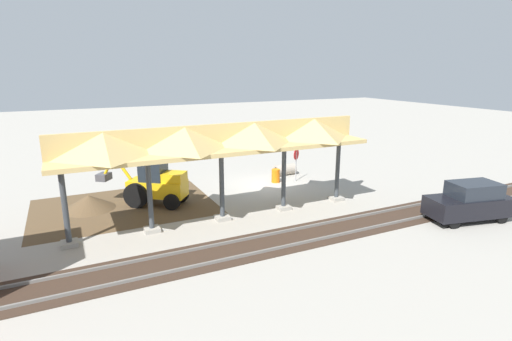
# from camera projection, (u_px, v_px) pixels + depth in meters

# --- Properties ---
(ground_plane) EXTENTS (120.00, 120.00, 0.00)m
(ground_plane) POSITION_uv_depth(u_px,v_px,m) (266.00, 185.00, 26.29)
(ground_plane) COLOR #9E998E
(dirt_work_zone) EXTENTS (9.58, 7.00, 0.01)m
(dirt_work_zone) POSITION_uv_depth(u_px,v_px,m) (125.00, 206.00, 22.24)
(dirt_work_zone) COLOR brown
(dirt_work_zone) RESTS_ON ground
(platform_canopy) EXTENTS (15.43, 3.20, 4.90)m
(platform_canopy) POSITION_uv_depth(u_px,v_px,m) (221.00, 139.00, 19.31)
(platform_canopy) COLOR #9E998E
(platform_canopy) RESTS_ON ground
(rail_tracks) EXTENTS (60.00, 2.58, 0.15)m
(rail_tracks) POSITION_uv_depth(u_px,v_px,m) (343.00, 228.00, 19.24)
(rail_tracks) COLOR slate
(rail_tracks) RESTS_ON ground
(stop_sign) EXTENTS (0.65, 0.44, 2.24)m
(stop_sign) POSITION_uv_depth(u_px,v_px,m) (296.00, 158.00, 26.88)
(stop_sign) COLOR gray
(stop_sign) RESTS_ON ground
(backhoe) EXTENTS (4.80, 3.99, 2.82)m
(backhoe) POSITION_uv_depth(u_px,v_px,m) (155.00, 183.00, 22.29)
(backhoe) COLOR #EAB214
(backhoe) RESTS_ON ground
(dirt_mound) EXTENTS (5.57, 5.57, 1.56)m
(dirt_mound) POSITION_uv_depth(u_px,v_px,m) (89.00, 209.00, 21.89)
(dirt_mound) COLOR brown
(dirt_mound) RESTS_ON ground
(concrete_pipe) EXTENTS (1.62, 0.92, 0.80)m
(concrete_pipe) POSITION_uv_depth(u_px,v_px,m) (285.00, 170.00, 28.71)
(concrete_pipe) COLOR #9E9384
(concrete_pipe) RESTS_ON ground
(distant_parked_car) EXTENTS (4.47, 2.58, 1.98)m
(distant_parked_car) POSITION_uv_depth(u_px,v_px,m) (470.00, 202.00, 20.01)
(distant_parked_car) COLOR black
(distant_parked_car) RESTS_ON ground
(traffic_barrel) EXTENTS (0.56, 0.56, 0.90)m
(traffic_barrel) POSITION_uv_depth(u_px,v_px,m) (276.00, 176.00, 26.88)
(traffic_barrel) COLOR orange
(traffic_barrel) RESTS_ON ground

